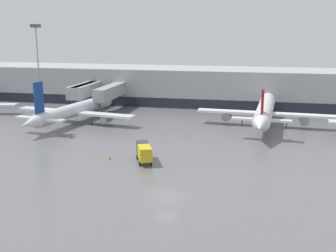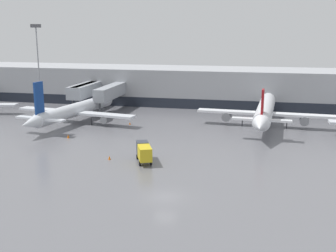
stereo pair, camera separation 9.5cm
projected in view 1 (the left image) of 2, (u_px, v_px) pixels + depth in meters
ground_plane at (165, 197)px, 47.56m from camera, size 320.00×320.00×0.00m
terminal_building at (219, 87)px, 105.45m from camera, size 160.00×30.67×9.00m
parked_jet_1 at (265, 111)px, 81.31m from camera, size 26.35×32.67×8.76m
parked_jet_2 at (74, 110)px, 84.78m from camera, size 26.31×31.65×9.54m
service_truck_0 at (144, 151)px, 59.72m from camera, size 3.52×5.30×2.63m
traffic_cone_0 at (109, 158)px, 61.23m from camera, size 0.37×0.37×0.58m
traffic_cone_1 at (68, 136)px, 73.20m from camera, size 0.41×0.41×0.74m
traffic_cone_2 at (130, 123)px, 83.81m from camera, size 0.36×0.36×0.57m
apron_light_mast_3 at (37, 43)px, 99.95m from camera, size 1.80×1.80×19.73m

